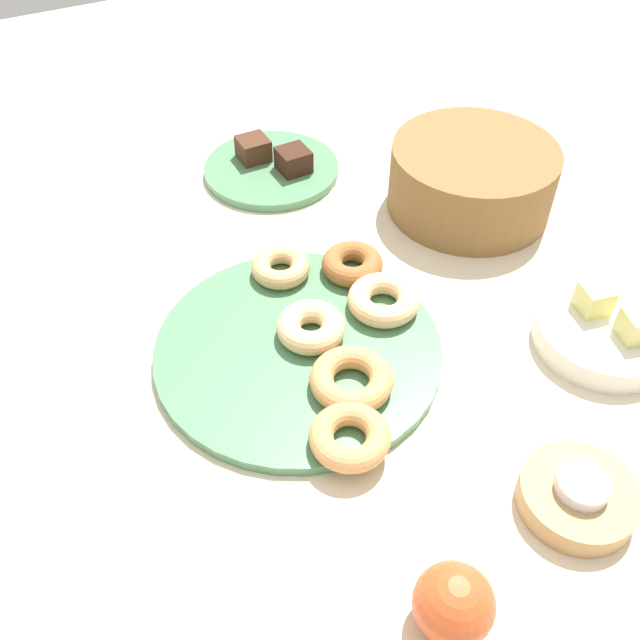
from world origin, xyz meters
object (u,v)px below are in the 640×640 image
at_px(cake_plate, 272,169).
at_px(melon_chunk_left, 594,299).
at_px(donut_5, 352,264).
at_px(candle_holder, 577,497).
at_px(tealight, 583,485).
at_px(fruit_bowl, 603,334).
at_px(apple, 454,604).
at_px(basket, 472,179).
at_px(brownie_near, 253,149).
at_px(donut_1, 351,379).
at_px(brownie_far, 293,160).
at_px(donut_plate, 298,349).
at_px(donut_4, 350,437).
at_px(melon_chunk_right, 638,326).
at_px(donut_2, 311,327).
at_px(donut_0, 281,267).
at_px(donut_3, 383,300).

relative_size(cake_plate, melon_chunk_left, 6.00).
distance_m(donut_5, candle_holder, 0.40).
distance_m(tealight, fruit_bowl, 0.24).
bearing_deg(apple, melon_chunk_left, 122.07).
xyz_separation_m(candle_holder, basket, (-0.47, 0.20, 0.04)).
distance_m(brownie_near, apple, 0.77).
height_order(donut_1, tealight, tealight).
distance_m(brownie_far, melon_chunk_left, 0.51).
height_order(cake_plate, brownie_far, brownie_far).
xyz_separation_m(donut_1, donut_5, (-0.17, 0.10, -0.00)).
bearing_deg(tealight, brownie_far, 179.81).
bearing_deg(donut_5, cake_plate, 177.97).
bearing_deg(tealight, brownie_near, -176.74).
bearing_deg(basket, donut_plate, -66.96).
distance_m(donut_5, tealight, 0.40).
distance_m(donut_1, donut_4, 0.08).
relative_size(donut_4, donut_5, 1.07).
bearing_deg(melon_chunk_left, cake_plate, -157.42).
bearing_deg(tealight, donut_4, -132.89).
relative_size(donut_1, candle_holder, 0.81).
height_order(brownie_far, tealight, brownie_far).
distance_m(tealight, melon_chunk_right, 0.23).
bearing_deg(melon_chunk_right, donut_2, -120.08).
xyz_separation_m(donut_4, basket, (-0.31, 0.37, 0.02)).
bearing_deg(donut_plate, donut_5, 125.49).
bearing_deg(donut_5, donut_2, -51.76).
height_order(donut_0, melon_chunk_right, melon_chunk_right).
height_order(donut_1, apple, apple).
bearing_deg(cake_plate, basket, 45.96).
xyz_separation_m(donut_5, brownie_far, (-0.26, 0.04, 0.00)).
relative_size(donut_0, donut_4, 0.90).
distance_m(basket, melon_chunk_right, 0.34).
distance_m(donut_3, basket, 0.28).
height_order(donut_1, brownie_far, brownie_far).
bearing_deg(apple, donut_2, 173.16).
bearing_deg(apple, tealight, 102.25).
distance_m(donut_3, melon_chunk_left, 0.26).
height_order(donut_5, melon_chunk_left, melon_chunk_left).
bearing_deg(cake_plate, fruit_bowl, 21.45).
bearing_deg(cake_plate, donut_4, -15.67).
height_order(donut_3, donut_4, donut_3).
xyz_separation_m(donut_plate, donut_4, (0.15, -0.01, 0.02)).
xyz_separation_m(donut_0, tealight, (0.44, 0.12, 0.01)).
xyz_separation_m(donut_2, fruit_bowl, (0.16, 0.32, -0.01)).
distance_m(donut_4, tealight, 0.24).
distance_m(donut_5, brownie_far, 0.26).
bearing_deg(brownie_near, apple, -10.42).
relative_size(cake_plate, tealight, 4.06).
bearing_deg(apple, donut_3, 158.00).
xyz_separation_m(cake_plate, basket, (0.22, 0.23, 0.04)).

